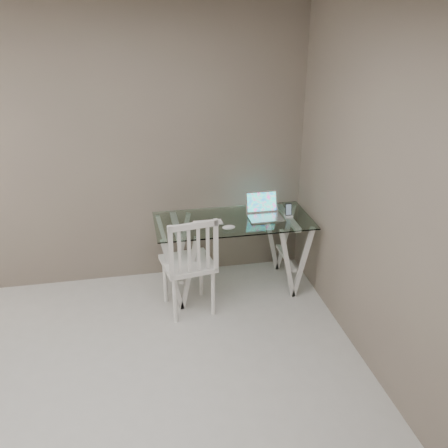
% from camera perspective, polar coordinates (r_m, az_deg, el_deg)
% --- Properties ---
extents(room, '(4.50, 4.52, 2.71)m').
position_cam_1_polar(room, '(2.68, -17.29, 2.17)').
color(room, beige).
rests_on(room, ground).
extents(desk, '(1.50, 0.70, 0.75)m').
position_cam_1_polar(desk, '(4.94, 1.03, -3.40)').
color(desk, silver).
rests_on(desk, ground).
extents(chair, '(0.51, 0.51, 0.97)m').
position_cam_1_polar(chair, '(4.48, -3.89, -4.31)').
color(chair, white).
rests_on(chair, ground).
extents(laptop, '(0.32, 0.29, 0.22)m').
position_cam_1_polar(laptop, '(4.86, 4.55, 1.49)').
color(laptop, silver).
rests_on(laptop, desk).
extents(keyboard, '(0.29, 0.12, 0.01)m').
position_cam_1_polar(keyboard, '(4.71, -1.86, 0.16)').
color(keyboard, silver).
rests_on(keyboard, desk).
extents(mouse, '(0.12, 0.07, 0.04)m').
position_cam_1_polar(mouse, '(4.58, 0.54, -0.38)').
color(mouse, silver).
rests_on(mouse, desk).
extents(phone_dock, '(0.07, 0.07, 0.14)m').
position_cam_1_polar(phone_dock, '(4.87, 7.38, 1.22)').
color(phone_dock, white).
rests_on(phone_dock, desk).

